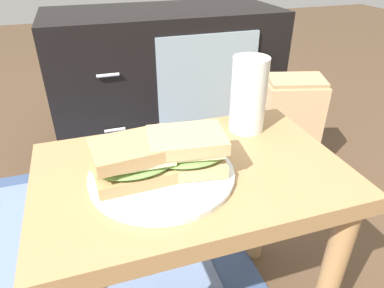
# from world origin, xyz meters

# --- Properties ---
(side_table) EXTENTS (0.56, 0.36, 0.46)m
(side_table) POSITION_xyz_m (0.00, 0.00, 0.37)
(side_table) COLOR #A37A4C
(side_table) RESTS_ON ground
(tv_cabinet) EXTENTS (0.96, 0.46, 0.58)m
(tv_cabinet) POSITION_xyz_m (0.19, 0.95, 0.29)
(tv_cabinet) COLOR black
(tv_cabinet) RESTS_ON ground
(area_rug) EXTENTS (1.30, 0.83, 0.01)m
(area_rug) POSITION_xyz_m (-0.42, 0.38, 0.00)
(area_rug) COLOR #384C72
(area_rug) RESTS_ON ground
(plate) EXTENTS (0.25, 0.25, 0.01)m
(plate) POSITION_xyz_m (-0.06, -0.01, 0.47)
(plate) COLOR silver
(plate) RESTS_ON side_table
(sandwich_front) EXTENTS (0.15, 0.11, 0.07)m
(sandwich_front) POSITION_xyz_m (-0.10, -0.01, 0.50)
(sandwich_front) COLOR tan
(sandwich_front) RESTS_ON plate
(sandwich_back) EXTENTS (0.15, 0.12, 0.07)m
(sandwich_back) POSITION_xyz_m (-0.01, -0.01, 0.50)
(sandwich_back) COLOR tan
(sandwich_back) RESTS_ON plate
(beer_glass) EXTENTS (0.08, 0.08, 0.16)m
(beer_glass) POSITION_xyz_m (0.16, 0.11, 0.54)
(beer_glass) COLOR silver
(beer_glass) RESTS_ON side_table
(paper_bag) EXTENTS (0.24, 0.19, 0.40)m
(paper_bag) POSITION_xyz_m (0.57, 0.52, 0.19)
(paper_bag) COLOR tan
(paper_bag) RESTS_ON ground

